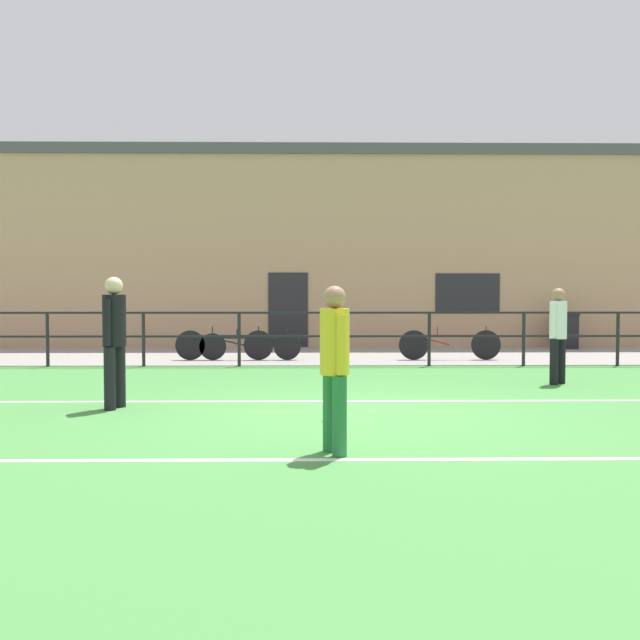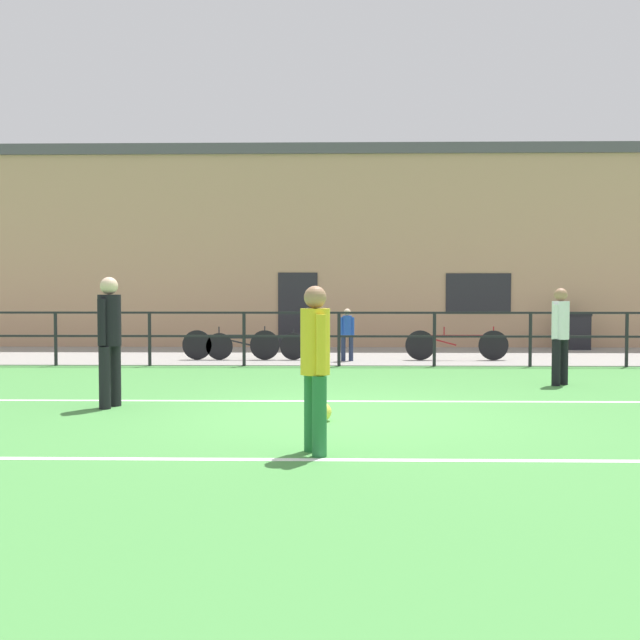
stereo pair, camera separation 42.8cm
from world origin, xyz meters
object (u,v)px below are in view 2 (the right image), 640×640
at_px(soccer_ball_match, 322,412).
at_px(trash_bin_0, 577,331).
at_px(player_striker, 315,359).
at_px(player_goalkeeper, 110,334).
at_px(bicycle_parked_1, 231,344).
at_px(bicycle_parked_0, 457,345).
at_px(spectator_child, 347,331).
at_px(bicycle_parked_3, 256,346).
at_px(player_winger, 560,330).

relative_size(soccer_ball_match, trash_bin_0, 0.23).
relative_size(player_striker, trash_bin_0, 1.66).
xyz_separation_m(player_goalkeeper, bicycle_parked_1, (0.68, 6.65, -0.63)).
height_order(player_goalkeeper, player_striker, player_goalkeeper).
bearing_deg(soccer_ball_match, bicycle_parked_0, 69.10).
bearing_deg(spectator_child, trash_bin_0, -156.98).
bearing_deg(bicycle_parked_3, bicycle_parked_1, -180.00).
xyz_separation_m(player_goalkeeper, trash_bin_0, (9.57, 9.78, -0.49)).
relative_size(bicycle_parked_1, bicycle_parked_3, 0.96).
distance_m(player_winger, soccer_ball_match, 5.28).
relative_size(player_goalkeeper, bicycle_parked_3, 0.77).
bearing_deg(player_goalkeeper, spectator_child, 167.37).
distance_m(player_goalkeeper, bicycle_parked_0, 8.85).
relative_size(player_goalkeeper, player_winger, 1.08).
bearing_deg(bicycle_parked_3, player_striker, -80.35).
relative_size(player_goalkeeper, bicycle_parked_0, 0.76).
relative_size(player_striker, spectator_child, 1.39).
xyz_separation_m(bicycle_parked_0, bicycle_parked_3, (-4.55, 0.00, -0.03)).
bearing_deg(player_striker, player_goalkeeper, 25.47).
height_order(player_striker, player_winger, player_winger).
relative_size(player_striker, bicycle_parked_1, 0.73).
relative_size(player_goalkeeper, soccer_ball_match, 7.75).
distance_m(player_striker, bicycle_parked_3, 9.54).
distance_m(soccer_ball_match, bicycle_parked_0, 8.16).
relative_size(player_striker, bicycle_parked_3, 0.71).
bearing_deg(player_goalkeeper, trash_bin_0, 150.40).
height_order(soccer_ball_match, bicycle_parked_3, bicycle_parked_3).
bearing_deg(bicycle_parked_0, player_striker, -107.45).
bearing_deg(soccer_ball_match, trash_bin_0, 58.19).
relative_size(player_striker, soccer_ball_match, 7.14).
height_order(soccer_ball_match, spectator_child, spectator_child).
distance_m(player_goalkeeper, player_winger, 7.25).
relative_size(spectator_child, bicycle_parked_3, 0.51).
distance_m(player_goalkeeper, soccer_ball_match, 3.18).
bearing_deg(soccer_ball_match, player_winger, 41.15).
height_order(player_winger, bicycle_parked_0, player_winger).
bearing_deg(bicycle_parked_0, spectator_child, -174.73).
xyz_separation_m(spectator_child, trash_bin_0, (6.24, 3.36, -0.17)).
relative_size(bicycle_parked_3, trash_bin_0, 2.35).
bearing_deg(spectator_child, soccer_ball_match, 81.34).
bearing_deg(player_winger, soccer_ball_match, -0.64).
bearing_deg(bicycle_parked_1, bicycle_parked_3, 0.00).
xyz_separation_m(player_goalkeeper, bicycle_parked_3, (1.26, 6.65, -0.66)).
bearing_deg(bicycle_parked_1, player_striker, -76.96).
bearing_deg(bicycle_parked_0, player_winger, -76.31).
distance_m(player_winger, bicycle_parked_1, 7.46).
bearing_deg(player_striker, player_winger, -58.07).
distance_m(player_goalkeeper, trash_bin_0, 13.69).
xyz_separation_m(soccer_ball_match, bicycle_parked_3, (-1.63, 7.62, 0.23)).
xyz_separation_m(player_winger, soccer_ball_match, (-3.93, -3.44, -0.81)).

